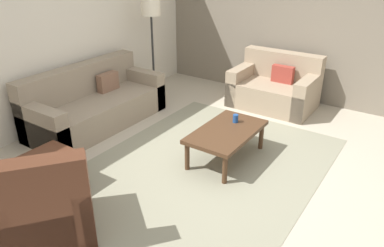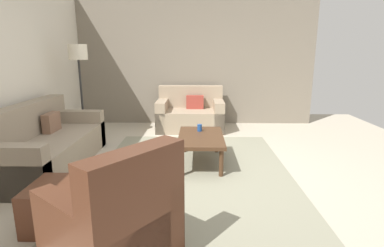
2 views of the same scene
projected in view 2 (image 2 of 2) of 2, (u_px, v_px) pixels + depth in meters
The scene contains 10 objects.
ground_plane at pixel (192, 173), 4.05m from camera, with size 8.00×8.00×0.00m, color #B2A893.
stone_feature_panel at pixel (195, 60), 6.65m from camera, with size 0.12×5.20×2.80m, color slate.
area_rug at pixel (192, 172), 4.05m from camera, with size 3.52×2.60×0.01m, color gray.
couch_main at pixel (42, 146), 4.21m from camera, with size 2.14×0.91×0.88m.
couch_loveseat at pixel (191, 114), 6.36m from camera, with size 0.91×1.35×0.88m.
armchair_leather at pixel (117, 226), 2.26m from camera, with size 1.12×1.12×0.95m.
ottoman at pixel (62, 205), 2.80m from camera, with size 0.56×0.56×0.40m, color #4C2819.
coffee_table at pixel (201, 139), 4.34m from camera, with size 1.10×0.64×0.41m.
cup at pixel (200, 128), 4.57m from camera, with size 0.07×0.07×0.11m, color #1E478C.
lamp_standing at pixel (79, 62), 5.27m from camera, with size 0.32×0.32×1.71m.
Camera 2 is at (-3.79, -0.07, 1.58)m, focal length 28.28 mm.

